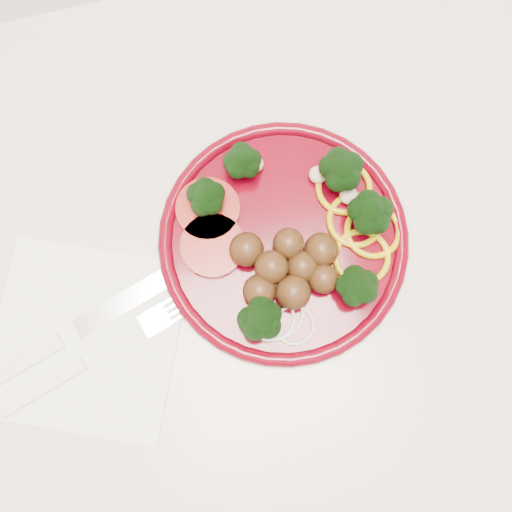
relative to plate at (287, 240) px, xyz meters
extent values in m
cube|color=beige|center=(0.11, 0.01, -0.48)|extent=(2.40, 0.60, 0.87)
cube|color=silver|center=(0.11, 0.01, -0.03)|extent=(2.40, 0.60, 0.03)
cylinder|color=#52010D|center=(0.00, 0.00, -0.01)|extent=(0.24, 0.24, 0.01)
torus|color=#52010D|center=(0.00, 0.00, 0.00)|extent=(0.24, 0.24, 0.01)
sphere|color=#4C2D13|center=(0.01, -0.03, 0.01)|extent=(0.03, 0.03, 0.03)
sphere|color=#4C2D13|center=(0.03, -0.02, 0.01)|extent=(0.03, 0.03, 0.03)
sphere|color=#4C2D13|center=(-0.04, -0.04, 0.01)|extent=(0.03, 0.03, 0.03)
sphere|color=#4C2D13|center=(-0.02, -0.02, 0.01)|extent=(0.03, 0.03, 0.03)
sphere|color=#4C2D13|center=(0.00, -0.01, 0.01)|extent=(0.03, 0.03, 0.03)
sphere|color=#4C2D13|center=(-0.01, -0.05, 0.01)|extent=(0.03, 0.03, 0.03)
sphere|color=#4C2D13|center=(0.02, -0.05, 0.01)|extent=(0.03, 0.03, 0.03)
sphere|color=#4C2D13|center=(-0.04, 0.00, 0.01)|extent=(0.03, 0.03, 0.03)
torus|color=#BD9B07|center=(0.07, 0.00, 0.00)|extent=(0.06, 0.06, 0.01)
torus|color=#BD9B07|center=(0.07, -0.03, 0.00)|extent=(0.06, 0.06, 0.01)
torus|color=#BD9B07|center=(0.07, 0.04, 0.00)|extent=(0.06, 0.06, 0.01)
torus|color=#BD9B07|center=(0.08, -0.01, 0.00)|extent=(0.06, 0.06, 0.01)
cylinder|color=#720A07|center=(-0.07, 0.05, 0.00)|extent=(0.06, 0.06, 0.01)
cylinder|color=#720A07|center=(-0.07, 0.01, 0.00)|extent=(0.06, 0.06, 0.01)
torus|color=beige|center=(-0.03, -0.07, 0.00)|extent=(0.05, 0.05, 0.00)
torus|color=beige|center=(-0.01, -0.08, 0.00)|extent=(0.04, 0.04, 0.00)
torus|color=beige|center=(-0.03, -0.06, 0.00)|extent=(0.05, 0.05, 0.00)
ellipsoid|color=#C6B793|center=(0.05, 0.05, 0.00)|extent=(0.02, 0.02, 0.01)
ellipsoid|color=#C6B793|center=(-0.01, 0.08, 0.00)|extent=(0.02, 0.02, 0.01)
ellipsoid|color=#C6B793|center=(0.07, 0.03, 0.00)|extent=(0.02, 0.02, 0.01)
cube|color=white|center=(-0.21, -0.04, -0.01)|extent=(0.23, 0.23, 0.00)
cube|color=silver|center=(-0.16, -0.02, -0.01)|extent=(0.13, 0.06, 0.00)
cube|color=white|center=(-0.28, -0.05, -0.01)|extent=(0.09, 0.04, 0.01)
cube|color=white|center=(-0.26, -0.08, -0.01)|extent=(0.09, 0.04, 0.01)
cube|color=silver|center=(-0.14, -0.04, -0.01)|extent=(0.03, 0.03, 0.00)
cube|color=silver|center=(-0.11, -0.04, -0.01)|extent=(0.03, 0.01, 0.00)
cube|color=silver|center=(-0.11, -0.04, -0.01)|extent=(0.03, 0.01, 0.00)
cube|color=silver|center=(-0.12, -0.03, -0.01)|extent=(0.03, 0.01, 0.00)
cube|color=silver|center=(-0.12, -0.03, -0.01)|extent=(0.03, 0.01, 0.00)
camera|label=1|loc=(-0.06, -0.12, 0.60)|focal=45.00mm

